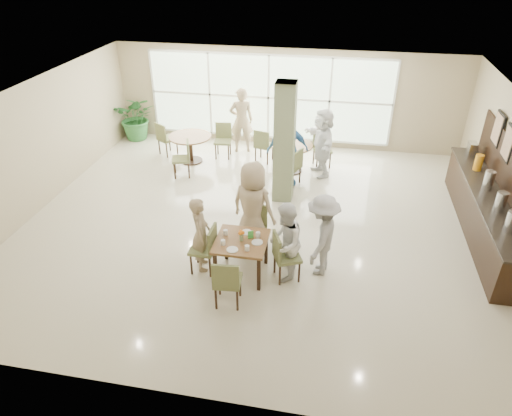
% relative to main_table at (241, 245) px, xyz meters
% --- Properties ---
extents(ground, '(10.00, 10.00, 0.00)m').
position_rel_main_table_xyz_m(ground, '(-0.04, 1.78, -0.65)').
color(ground, beige).
rests_on(ground, ground).
extents(room_shell, '(10.00, 10.00, 10.00)m').
position_rel_main_table_xyz_m(room_shell, '(-0.04, 1.78, 1.05)').
color(room_shell, white).
rests_on(room_shell, ground).
extents(window_bank, '(7.00, 0.04, 7.00)m').
position_rel_main_table_xyz_m(window_bank, '(-0.54, 6.24, 0.75)').
color(window_bank, silver).
rests_on(window_bank, ground).
extents(column, '(0.45, 0.45, 2.80)m').
position_rel_main_table_xyz_m(column, '(0.36, 2.98, 0.75)').
color(column, '#718159').
rests_on(column, ground).
extents(main_table, '(0.93, 0.93, 0.75)m').
position_rel_main_table_xyz_m(main_table, '(0.00, 0.00, 0.00)').
color(main_table, brown).
rests_on(main_table, ground).
extents(round_table_left, '(1.16, 1.16, 0.75)m').
position_rel_main_table_xyz_m(round_table_left, '(-2.42, 4.57, -0.07)').
color(round_table_left, brown).
rests_on(round_table_left, ground).
extents(round_table_right, '(1.08, 1.08, 0.75)m').
position_rel_main_table_xyz_m(round_table_right, '(0.38, 4.49, -0.08)').
color(round_table_right, brown).
rests_on(round_table_right, ground).
extents(chairs_main_table, '(2.08, 2.04, 0.95)m').
position_rel_main_table_xyz_m(chairs_main_table, '(0.03, -0.01, -0.18)').
color(chairs_main_table, brown).
rests_on(chairs_main_table, ground).
extents(chairs_table_left, '(2.15, 1.87, 0.95)m').
position_rel_main_table_xyz_m(chairs_table_left, '(-2.41, 4.52, -0.18)').
color(chairs_table_left, brown).
rests_on(chairs_table_left, ground).
extents(chairs_table_right, '(2.15, 1.78, 0.95)m').
position_rel_main_table_xyz_m(chairs_table_right, '(0.39, 4.53, -0.18)').
color(chairs_table_right, brown).
rests_on(chairs_table_right, ground).
extents(tabletop_clutter, '(0.75, 0.77, 0.21)m').
position_rel_main_table_xyz_m(tabletop_clutter, '(0.01, -0.02, 0.16)').
color(tabletop_clutter, white).
rests_on(tabletop_clutter, main_table).
extents(buffet_counter, '(0.64, 4.70, 1.95)m').
position_rel_main_table_xyz_m(buffet_counter, '(4.66, 2.29, -0.10)').
color(buffet_counter, black).
rests_on(buffet_counter, ground).
extents(framed_art_a, '(0.05, 0.55, 0.70)m').
position_rel_main_table_xyz_m(framed_art_a, '(4.90, 2.78, 1.20)').
color(framed_art_a, black).
rests_on(framed_art_a, ground).
extents(framed_art_b, '(0.05, 0.55, 0.70)m').
position_rel_main_table_xyz_m(framed_art_b, '(4.90, 3.58, 1.20)').
color(framed_art_b, black).
rests_on(framed_art_b, ground).
extents(potted_plant, '(1.43, 1.43, 1.38)m').
position_rel_main_table_xyz_m(potted_plant, '(-4.52, 5.85, 0.03)').
color(potted_plant, '#2D7033').
rests_on(potted_plant, ground).
extents(teen_left, '(0.51, 0.63, 1.48)m').
position_rel_main_table_xyz_m(teen_left, '(-0.78, 0.07, 0.09)').
color(teen_left, tan).
rests_on(teen_left, ground).
extents(teen_far, '(1.02, 0.75, 1.85)m').
position_rel_main_table_xyz_m(teen_far, '(0.04, 0.90, 0.27)').
color(teen_far, tan).
rests_on(teen_far, ground).
extents(teen_right, '(0.58, 0.75, 1.52)m').
position_rel_main_table_xyz_m(teen_right, '(0.78, 0.07, 0.11)').
color(teen_right, white).
rests_on(teen_right, ground).
extents(teen_standing, '(0.78, 1.13, 1.60)m').
position_rel_main_table_xyz_m(teen_standing, '(1.41, 0.34, 0.15)').
color(teen_standing, gray).
rests_on(teen_standing, ground).
extents(adult_a, '(1.19, 0.93, 1.79)m').
position_rel_main_table_xyz_m(adult_a, '(0.34, 3.75, 0.24)').
color(adult_a, '#3D79B7').
rests_on(adult_a, ground).
extents(adult_b, '(1.27, 1.79, 1.78)m').
position_rel_main_table_xyz_m(adult_b, '(1.15, 4.44, 0.23)').
color(adult_b, white).
rests_on(adult_b, ground).
extents(adult_standing, '(0.78, 0.62, 1.87)m').
position_rel_main_table_xyz_m(adult_standing, '(-1.19, 5.51, 0.28)').
color(adult_standing, tan).
rests_on(adult_standing, ground).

